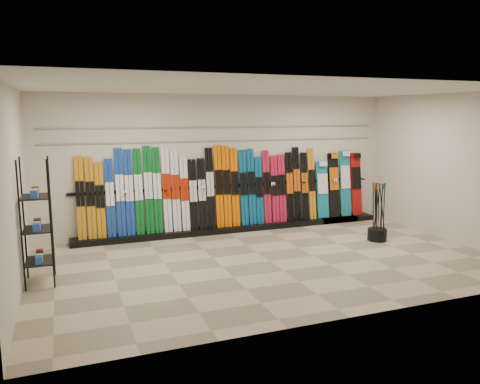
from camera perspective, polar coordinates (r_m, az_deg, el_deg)
name	(u,v)px	position (r m, az deg, el deg)	size (l,w,h in m)	color
floor	(270,261)	(8.40, 3.62, -8.40)	(8.00, 8.00, 0.00)	gray
back_wall	(223,163)	(10.38, -2.04, 3.50)	(8.00, 8.00, 0.00)	beige
left_wall	(14,191)	(7.37, -25.83, 0.14)	(5.00, 5.00, 0.00)	beige
right_wall	(450,168)	(10.38, 24.26, 2.68)	(5.00, 5.00, 0.00)	beige
ceiling	(271,88)	(8.01, 3.84, 12.49)	(8.00, 8.00, 0.00)	silver
ski_rack_base	(236,228)	(10.49, -0.44, -4.41)	(8.00, 0.40, 0.12)	black
skis	(205,190)	(10.16, -4.25, 0.24)	(5.38, 0.27, 1.81)	#C77E13
snowboards	(340,185)	(11.61, 12.04, 0.79)	(1.25, 0.24, 1.58)	#14728C
accessory_rack	(37,222)	(7.73, -23.53, -3.32)	(0.40, 0.60, 1.94)	black
pole_bin	(377,234)	(10.09, 16.37, -4.99)	(0.39, 0.39, 0.25)	black
ski_poles	(378,211)	(9.99, 16.49, -2.28)	(0.27, 0.29, 1.18)	black
slatwall_rail_0	(224,141)	(10.32, -2.02, 6.26)	(7.60, 0.02, 0.03)	gray
slatwall_rail_1	(223,127)	(10.31, -2.03, 7.92)	(7.60, 0.02, 0.03)	gray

